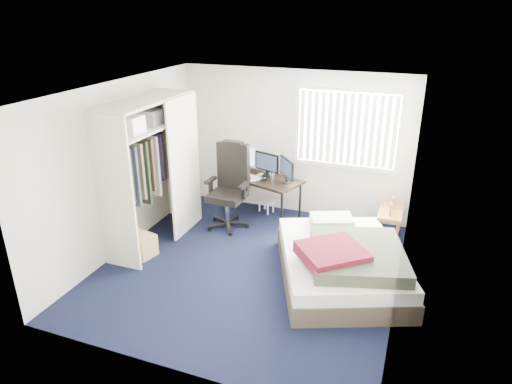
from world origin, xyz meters
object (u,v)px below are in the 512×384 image
object	(u,v)px
bed	(342,262)
nightstand	(391,214)
desk	(262,175)
office_chair	(230,195)

from	to	relation	value
bed	nightstand	bearing A→B (deg)	72.15
nightstand	bed	xyz separation A→B (m)	(-0.47, -1.47, -0.14)
desk	nightstand	world-z (taller)	desk
office_chair	nightstand	xyz separation A→B (m)	(2.56, 0.44, -0.12)
office_chair	nightstand	world-z (taller)	office_chair
office_chair	bed	bearing A→B (deg)	-26.36
desk	bed	bearing A→B (deg)	-43.20
office_chair	desk	bearing A→B (deg)	59.18
bed	office_chair	bearing A→B (deg)	153.64
bed	desk	bearing A→B (deg)	136.80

